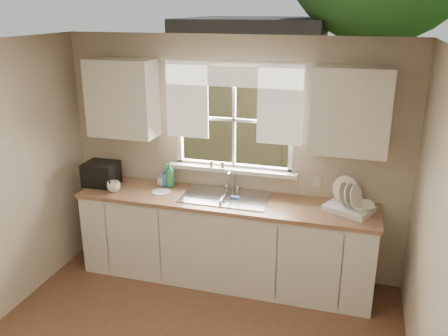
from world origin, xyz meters
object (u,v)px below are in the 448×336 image
(soap_bottle_a, at_px, (170,175))
(black_appliance, at_px, (101,174))
(cup, at_px, (114,187))
(dish_rack, at_px, (349,204))

(soap_bottle_a, xyz_separation_m, black_appliance, (-0.74, -0.15, -0.01))
(cup, bearing_deg, black_appliance, 146.27)
(dish_rack, distance_m, cup, 2.39)
(soap_bottle_a, xyz_separation_m, cup, (-0.51, -0.30, -0.08))
(soap_bottle_a, bearing_deg, black_appliance, -146.29)
(soap_bottle_a, relative_size, black_appliance, 0.79)
(soap_bottle_a, bearing_deg, dish_rack, 18.37)
(dish_rack, xyz_separation_m, black_appliance, (-2.61, -0.02, 0.06))
(dish_rack, relative_size, soap_bottle_a, 1.90)
(cup, height_order, black_appliance, black_appliance)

